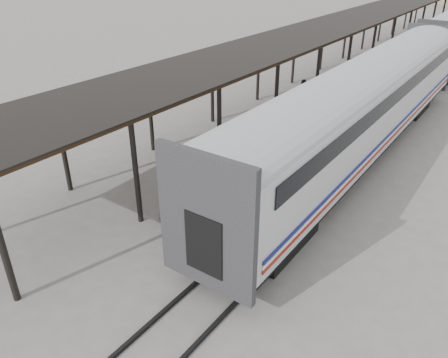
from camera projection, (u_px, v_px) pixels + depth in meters
ground at (203, 208)px, 16.96m from camera, size 160.00×160.00×0.00m
canopy at (355, 19)px, 34.12m from camera, size 4.90×64.30×4.15m
baggage_cart at (192, 198)px, 16.41m from camera, size 1.25×2.40×0.86m
suitcase_stack at (195, 184)px, 16.48m from camera, size 1.25×1.12×0.56m
luggage_tug at (351, 71)px, 33.17m from camera, size 1.39×1.86×1.47m
porter at (185, 179)px, 15.27m from camera, size 0.52×0.73×1.90m
pedestrian at (303, 95)px, 26.69m from camera, size 1.20×0.62×1.96m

